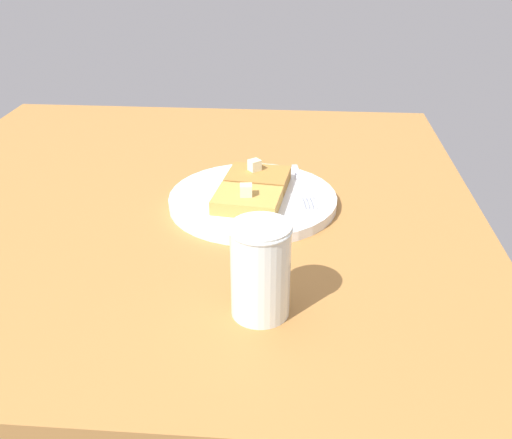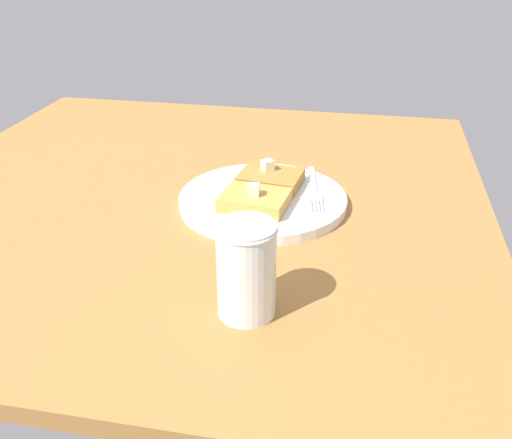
% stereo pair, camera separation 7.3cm
% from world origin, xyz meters
% --- Properties ---
extents(table_surface, '(0.92, 0.92, 0.02)m').
position_xyz_m(table_surface, '(0.00, 0.00, 0.01)').
color(table_surface, '#A06C35').
rests_on(table_surface, ground).
extents(plate, '(0.25, 0.25, 0.02)m').
position_xyz_m(plate, '(0.02, 0.12, 0.03)').
color(plate, silver).
rests_on(plate, table_surface).
extents(toast_slice_left, '(0.09, 0.10, 0.02)m').
position_xyz_m(toast_slice_left, '(-0.02, 0.12, 0.05)').
color(toast_slice_left, '#A77233').
rests_on(toast_slice_left, plate).
extents(toast_slice_middle, '(0.09, 0.10, 0.02)m').
position_xyz_m(toast_slice_middle, '(0.06, 0.11, 0.05)').
color(toast_slice_middle, '#C29142').
rests_on(toast_slice_middle, plate).
extents(butter_pat_primary, '(0.02, 0.02, 0.02)m').
position_xyz_m(butter_pat_primary, '(-0.03, 0.12, 0.07)').
color(butter_pat_primary, '#F0EDC5').
rests_on(butter_pat_primary, toast_slice_left).
extents(butter_pat_secondary, '(0.02, 0.02, 0.02)m').
position_xyz_m(butter_pat_secondary, '(0.06, 0.11, 0.07)').
color(butter_pat_secondary, beige).
rests_on(butter_pat_secondary, toast_slice_middle).
extents(fork, '(0.16, 0.04, 0.00)m').
position_xyz_m(fork, '(-0.01, 0.19, 0.04)').
color(fork, silver).
rests_on(fork, plate).
extents(syrup_jar, '(0.07, 0.07, 0.11)m').
position_xyz_m(syrup_jar, '(0.29, 0.15, 0.07)').
color(syrup_jar, '#56260F').
rests_on(syrup_jar, table_surface).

